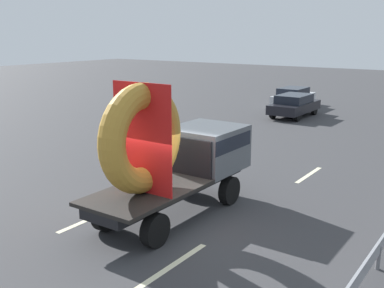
{
  "coord_description": "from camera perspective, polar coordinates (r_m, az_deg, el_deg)",
  "views": [
    {
      "loc": [
        7.43,
        -9.57,
        5.18
      ],
      "look_at": [
        -0.2,
        1.33,
        1.95
      ],
      "focal_mm": 43.07,
      "sensor_mm": 36.0,
      "label": 1
    }
  ],
  "objects": [
    {
      "name": "lane_dash_right_far",
      "position": [
        17.78,
        14.26,
        -3.72
      ],
      "size": [
        0.16,
        2.32,
        0.01
      ],
      "primitive_type": "cube",
      "rotation": [
        0.0,
        0.0,
        1.57
      ],
      "color": "beige",
      "rests_on": "ground_plane"
    },
    {
      "name": "distant_sedan",
      "position": [
        29.8,
        12.54,
        4.77
      ],
      "size": [
        1.86,
        4.33,
        1.41
      ],
      "color": "black",
      "rests_on": "ground_plane"
    },
    {
      "name": "lane_dash_left_far",
      "position": [
        19.4,
        4.56,
        -1.89
      ],
      "size": [
        0.16,
        2.97,
        0.01
      ],
      "primitive_type": "cube",
      "rotation": [
        0.0,
        0.0,
        1.57
      ],
      "color": "beige",
      "rests_on": "ground_plane"
    },
    {
      "name": "lane_dash_left_near",
      "position": [
        13.62,
        -12.54,
        -9.05
      ],
      "size": [
        0.16,
        2.31,
        0.01
      ],
      "primitive_type": "cube",
      "rotation": [
        0.0,
        0.0,
        1.57
      ],
      "color": "beige",
      "rests_on": "ground_plane"
    },
    {
      "name": "lane_dash_right_near",
      "position": [
        10.87,
        -2.48,
        -14.81
      ],
      "size": [
        0.16,
        2.6,
        0.01
      ],
      "primitive_type": "cube",
      "rotation": [
        0.0,
        0.0,
        1.57
      ],
      "color": "beige",
      "rests_on": "ground_plane"
    },
    {
      "name": "flatbed_truck",
      "position": [
        13.22,
        -1.62,
        -1.1
      ],
      "size": [
        2.02,
        5.76,
        3.98
      ],
      "color": "black",
      "rests_on": "ground_plane"
    },
    {
      "name": "oncoming_car",
      "position": [
        34.0,
        12.44,
        5.78
      ],
      "size": [
        1.78,
        4.16,
        1.36
      ],
      "color": "black",
      "rests_on": "ground_plane"
    },
    {
      "name": "ground_plane",
      "position": [
        13.18,
        -2.64,
        -9.52
      ],
      "size": [
        120.0,
        120.0,
        0.0
      ],
      "primitive_type": "plane",
      "color": "#38383A"
    }
  ]
}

